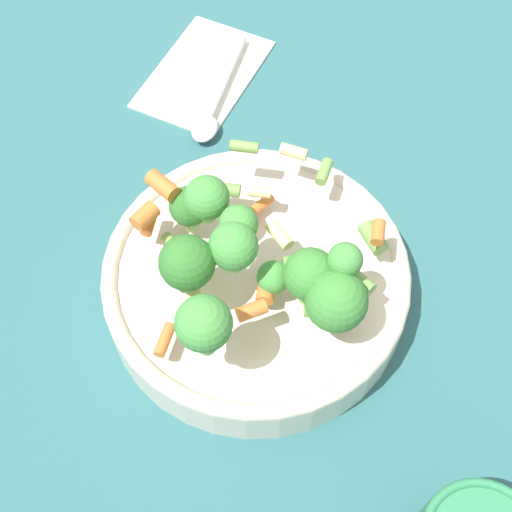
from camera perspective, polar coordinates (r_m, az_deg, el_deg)
The scene contains 5 objects.
ground_plane at distance 0.63m, azimuth 0.00°, elevation -3.19°, with size 3.00×3.00×0.00m, color #2D6066.
bowl at distance 0.61m, azimuth 0.00°, elevation -1.99°, with size 0.26×0.26×0.05m.
pasta_salad at distance 0.53m, azimuth -0.17°, elevation -0.55°, with size 0.21×0.21×0.09m.
napkin at distance 0.80m, azimuth -4.20°, elevation 14.41°, with size 0.18×0.15×0.01m.
spoon at distance 0.75m, azimuth -3.39°, elevation 11.76°, with size 0.15×0.05×0.01m.
Camera 1 is at (0.30, 0.02, 0.56)m, focal length 50.00 mm.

